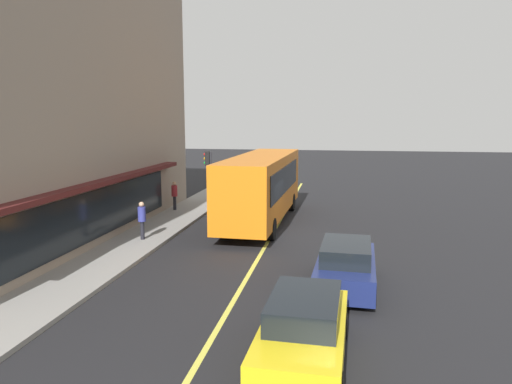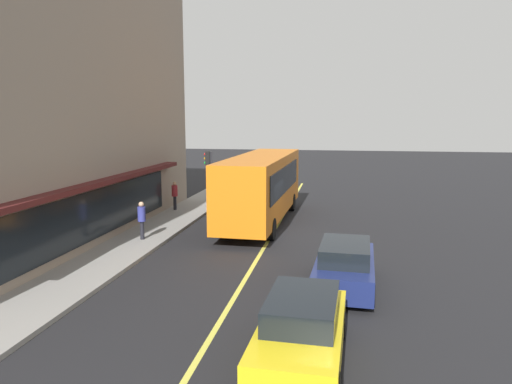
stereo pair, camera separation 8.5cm
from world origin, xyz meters
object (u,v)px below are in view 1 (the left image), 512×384
car_navy (346,266)px  pedestrian_mid_block (142,217)px  pedestrian_near_storefront (174,193)px  traffic_light (208,164)px  car_yellow (304,331)px  bus (262,185)px

car_navy → pedestrian_mid_block: bearing=64.2°
pedestrian_near_storefront → pedestrian_mid_block: bearing=-172.3°
car_navy → pedestrian_mid_block: pedestrian_mid_block is taller
traffic_light → car_navy: (-13.80, -8.34, -1.79)m
car_navy → car_yellow: bearing=168.8°
car_navy → car_yellow: same height
car_yellow → pedestrian_near_storefront: (15.90, 8.62, 0.39)m
bus → pedestrian_near_storefront: (1.76, 5.40, -0.85)m
bus → pedestrian_mid_block: size_ratio=6.70×
bus → traffic_light: size_ratio=3.50×
car_navy → pedestrian_mid_block: size_ratio=2.63×
bus → car_navy: 10.19m
traffic_light → pedestrian_near_storefront: bearing=156.0°
pedestrian_mid_block → bus: bearing=-41.9°
car_yellow → pedestrian_near_storefront: bearing=28.5°
pedestrian_near_storefront → car_navy: bearing=-138.8°
traffic_light → pedestrian_near_storefront: (-2.84, 1.27, -1.40)m
bus → pedestrian_mid_block: bearing=138.1°
car_navy → pedestrian_near_storefront: 14.58m
car_navy → bus: bearing=24.6°
car_yellow → pedestrian_mid_block: (9.14, 7.71, 0.41)m
pedestrian_near_storefront → pedestrian_mid_block: (-6.76, -0.91, 0.02)m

